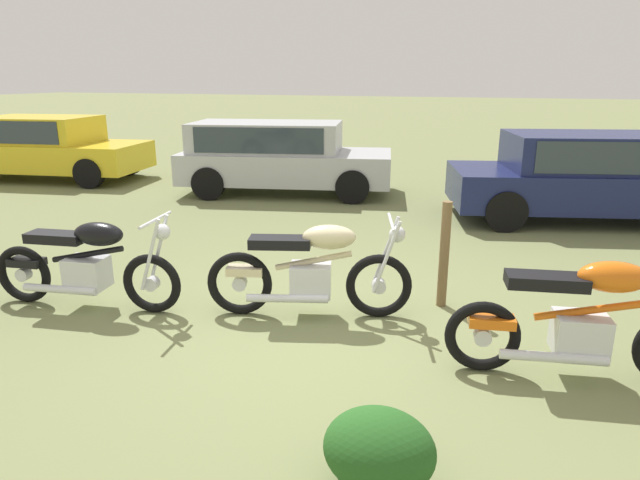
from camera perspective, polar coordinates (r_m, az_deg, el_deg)
name	(u,v)px	position (r m, az deg, el deg)	size (l,w,h in m)	color
ground_plane	(303,327)	(5.42, -1.74, -8.90)	(120.00, 120.00, 0.00)	olive
motorcycle_black	(86,264)	(6.16, -22.85, -2.29)	(2.07, 0.73, 1.02)	black
motorcycle_cream	(311,270)	(5.48, -0.91, -3.12)	(1.98, 0.90, 1.02)	black
motorcycle_orange	(583,321)	(4.82, 25.37, -7.52)	(2.02, 0.77, 1.02)	black
car_yellow	(44,145)	(14.41, -26.45, 8.76)	(4.67, 2.51, 1.43)	gold
car_silver	(277,152)	(11.40, -4.45, 8.98)	(4.47, 2.62, 1.43)	#B2B5BA
car_navy	(591,173)	(10.15, 26.09, 6.22)	(4.85, 2.84, 1.43)	#161E4C
fence_post_wooden	(444,255)	(5.84, 12.63, -1.49)	(0.10, 0.10, 1.12)	brown
shrub_low	(379,450)	(3.47, 6.08, -20.60)	(0.67, 0.56, 0.47)	#23561E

